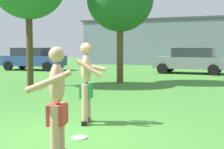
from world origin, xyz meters
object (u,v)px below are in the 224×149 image
object	(u,v)px
frisbee	(79,138)
car_blue_far_end	(33,58)
car_gray_near_post	(191,60)
player_in_red	(57,101)
player_with_cap	(87,79)

from	to	relation	value
frisbee	car_blue_far_end	bearing A→B (deg)	128.68
car_gray_near_post	car_blue_far_end	size ratio (longest dim) A/B	0.97
player_in_red	car_blue_far_end	xyz separation A→B (m)	(-11.89, 15.66, -0.03)
player_in_red	player_with_cap	bearing A→B (deg)	107.09
car_blue_far_end	player_with_cap	bearing A→B (deg)	-50.12
player_in_red	car_gray_near_post	size ratio (longest dim) A/B	0.38
player_with_cap	car_blue_far_end	size ratio (longest dim) A/B	0.39
car_gray_near_post	car_blue_far_end	distance (m)	10.88
player_in_red	frisbee	world-z (taller)	player_in_red
player_with_cap	frisbee	distance (m)	1.53
player_with_cap	frisbee	size ratio (longest dim) A/B	6.03
player_with_cap	car_blue_far_end	xyz separation A→B (m)	(-11.19, 13.39, -0.13)
player_with_cap	car_gray_near_post	bearing A→B (deg)	91.50
player_with_cap	car_gray_near_post	xyz separation A→B (m)	(-0.38, 14.66, -0.13)
player_with_cap	car_gray_near_post	distance (m)	14.66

